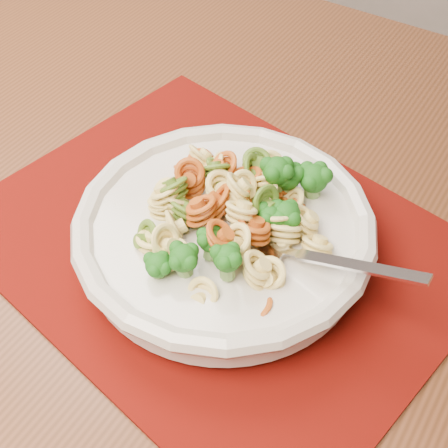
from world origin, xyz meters
The scene contains 5 objects.
dining_table centered at (0.27, 0.34, 0.67)m, with size 1.40×0.94×0.78m.
placemat centered at (0.26, 0.29, 0.78)m, with size 0.44×0.35×0.00m, color #540503.
pasta_bowl centered at (0.27, 0.28, 0.81)m, with size 0.27×0.27×0.05m.
pasta_broccoli_heap centered at (0.27, 0.28, 0.83)m, with size 0.23×0.23×0.06m, color #E8C872, non-canonical shape.
fork centered at (0.32, 0.28, 0.83)m, with size 0.19×0.02×0.01m, color silver, non-canonical shape.
Camera 1 is at (0.49, -0.02, 1.23)m, focal length 50.00 mm.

